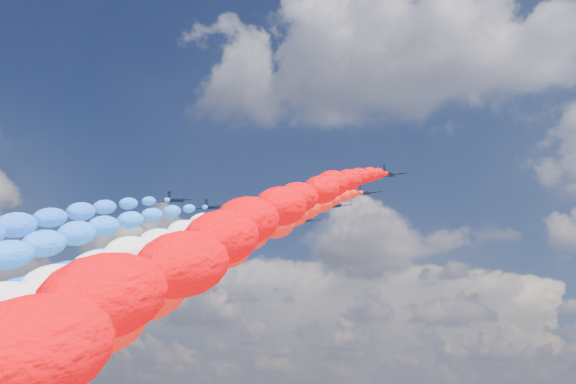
% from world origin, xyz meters
% --- Properties ---
extents(jet_0, '(8.69, 11.51, 5.36)m').
position_xyz_m(jet_0, '(-25.66, -4.95, 98.94)').
color(jet_0, black).
extents(jet_1, '(8.45, 11.34, 5.36)m').
position_xyz_m(jet_1, '(-19.83, 3.44, 98.94)').
color(jet_1, black).
extents(trail_1, '(6.69, 114.70, 51.77)m').
position_xyz_m(trail_1, '(-19.83, -54.97, 75.11)').
color(trail_1, blue).
extents(jet_2, '(8.35, 11.26, 5.36)m').
position_xyz_m(jet_2, '(-10.28, 13.73, 98.94)').
color(jet_2, black).
extents(trail_2, '(6.69, 114.70, 51.77)m').
position_xyz_m(trail_2, '(-10.28, -44.68, 75.11)').
color(trail_2, blue).
extents(jet_3, '(8.40, 11.30, 5.36)m').
position_xyz_m(jet_3, '(-1.63, 7.96, 98.94)').
color(jet_3, black).
extents(trail_3, '(6.69, 114.70, 51.77)m').
position_xyz_m(trail_3, '(-1.63, -50.46, 75.11)').
color(trail_3, silver).
extents(jet_4, '(8.61, 11.45, 5.36)m').
position_xyz_m(jet_4, '(-1.35, 23.22, 98.94)').
color(jet_4, black).
extents(trail_4, '(6.69, 114.70, 51.77)m').
position_xyz_m(trail_4, '(-1.35, -35.19, 75.11)').
color(trail_4, white).
extents(jet_5, '(8.12, 11.10, 5.36)m').
position_xyz_m(jet_5, '(9.74, 12.35, 98.94)').
color(jet_5, black).
extents(trail_5, '(6.69, 114.70, 51.77)m').
position_xyz_m(trail_5, '(9.74, -46.07, 75.11)').
color(trail_5, red).
extents(jet_6, '(8.42, 11.32, 5.36)m').
position_xyz_m(jet_6, '(18.99, 4.33, 98.94)').
color(jet_6, black).
extents(trail_6, '(6.69, 114.70, 51.77)m').
position_xyz_m(trail_6, '(18.99, -54.09, 75.11)').
color(trail_6, red).
extents(jet_7, '(8.57, 11.42, 5.36)m').
position_xyz_m(jet_7, '(27.00, -6.93, 98.94)').
color(jet_7, black).
extents(trail_7, '(6.69, 114.70, 51.77)m').
position_xyz_m(trail_7, '(27.00, -65.34, 75.11)').
color(trail_7, '#EC0006').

